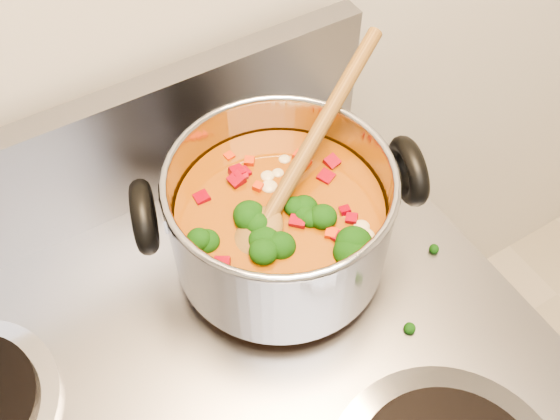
# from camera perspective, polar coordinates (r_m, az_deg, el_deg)

# --- Properties ---
(stockpot) EXTENTS (0.29, 0.23, 0.14)m
(stockpot) POSITION_cam_1_polar(r_m,az_deg,el_deg) (0.63, 0.00, -0.79)
(stockpot) COLOR #A6A6AE
(stockpot) RESTS_ON electric_range
(wooden_spoon) EXTENTS (0.27, 0.16, 0.11)m
(wooden_spoon) POSITION_cam_1_polar(r_m,az_deg,el_deg) (0.61, 0.86, 2.61)
(wooden_spoon) COLOR brown
(wooden_spoon) RESTS_ON stockpot
(cooktop_crumbs) EXTENTS (0.26, 0.11, 0.01)m
(cooktop_crumbs) POSITION_cam_1_polar(r_m,az_deg,el_deg) (0.74, -2.72, 1.08)
(cooktop_crumbs) COLOR black
(cooktop_crumbs) RESTS_ON electric_range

